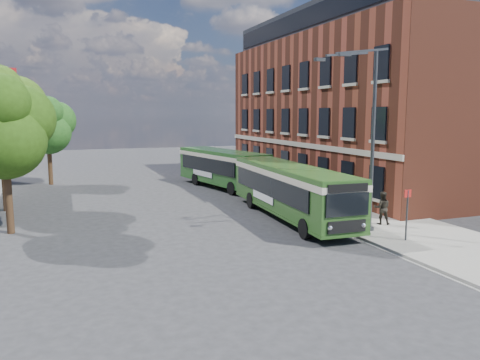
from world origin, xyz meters
name	(u,v)px	position (x,y,z in m)	size (l,w,h in m)	color
ground	(259,233)	(0.00, 0.00, 0.00)	(120.00, 120.00, 0.00)	#29282B
pavement	(305,196)	(7.00, 8.00, 0.07)	(6.00, 48.00, 0.15)	gray
kerb_line	(266,200)	(3.95, 8.00, 0.01)	(0.12, 48.00, 0.01)	beige
brick_office	(358,101)	(14.00, 12.00, 6.97)	(12.10, 26.00, 14.20)	brown
flagpole	(6,129)	(-12.45, 13.00, 4.94)	(0.95, 0.10, 9.00)	#373A3C
street_lamp	(367,138)	(4.84, -2.00, 4.79)	(2.96, 2.38, 9.00)	#373A3C
bus_stop_sign	(407,212)	(5.60, -4.20, 1.51)	(0.35, 0.08, 2.52)	#373A3C
bus_front	(290,187)	(2.98, 2.45, 1.83)	(3.16, 12.64, 3.02)	#28511C
bus_rear	(222,165)	(2.92, 14.36, 1.83)	(4.60, 10.80, 3.02)	#24581F
pedestrian_a	(359,214)	(4.60, -1.90, 0.99)	(0.62, 0.40, 1.68)	black
pedestrian_b	(382,208)	(6.58, -1.15, 1.02)	(0.85, 0.66, 1.75)	black
tree_left	(5,127)	(-11.64, 4.33, 5.33)	(4.65, 4.43, 7.86)	#362513
tree_mid	(1,113)	(-12.42, 10.47, 5.98)	(5.22, 4.96, 8.82)	#362513
tree_right	(49,125)	(-10.05, 21.02, 5.00)	(4.37, 4.16, 7.38)	#362513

